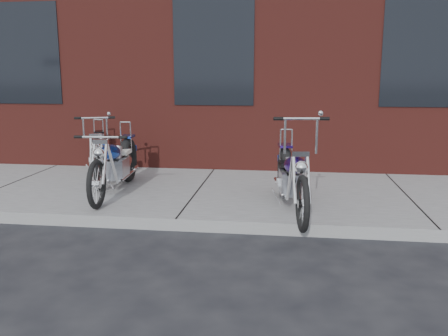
# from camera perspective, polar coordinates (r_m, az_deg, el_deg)

# --- Properties ---
(ground) EXTENTS (120.00, 120.00, 0.00)m
(ground) POSITION_cam_1_polar(r_m,az_deg,el_deg) (5.73, -5.81, -7.57)
(ground) COLOR black
(ground) RESTS_ON ground
(sidewalk) EXTENTS (22.00, 3.00, 0.15)m
(sidewalk) POSITION_cam_1_polar(r_m,az_deg,el_deg) (7.12, -3.05, -3.14)
(sidewalk) COLOR slate
(sidewalk) RESTS_ON ground
(chopper_purple) EXTENTS (0.55, 2.19, 1.23)m
(chopper_purple) POSITION_cam_1_polar(r_m,az_deg,el_deg) (5.97, 8.18, -1.41)
(chopper_purple) COLOR black
(chopper_purple) RESTS_ON sidewalk
(chopper_blue) EXTENTS (0.54, 2.21, 0.96)m
(chopper_blue) POSITION_cam_1_polar(r_m,az_deg,el_deg) (6.98, -12.95, 0.28)
(chopper_blue) COLOR black
(chopper_blue) RESTS_ON sidewalk
(chopper_third) EXTENTS (0.85, 2.01, 1.07)m
(chopper_third) POSITION_cam_1_polar(r_m,az_deg,el_deg) (7.95, -14.85, 1.38)
(chopper_third) COLOR black
(chopper_third) RESTS_ON sidewalk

